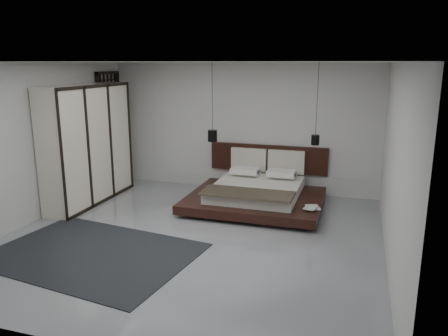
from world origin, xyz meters
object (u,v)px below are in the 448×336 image
(pendant_right, at_px, (315,139))
(rug, at_px, (92,253))
(bed, at_px, (257,192))
(wardrobe, at_px, (88,144))
(pendant_left, at_px, (212,136))
(lattice_screen, at_px, (111,129))

(pendant_right, xyz_separation_m, rug, (-2.89, -3.37, -1.33))
(bed, height_order, pendant_right, pendant_right)
(pendant_right, bearing_deg, wardrobe, -165.55)
(bed, distance_m, rug, 3.51)
(pendant_right, relative_size, rug, 0.53)
(pendant_left, distance_m, pendant_right, 2.13)
(lattice_screen, xyz_separation_m, pendant_right, (4.64, -0.15, 0.03))
(bed, xyz_separation_m, wardrobe, (-3.33, -0.74, 0.91))
(pendant_right, height_order, rug, pendant_right)
(bed, height_order, rug, bed)
(bed, height_order, pendant_left, pendant_left)
(bed, distance_m, pendant_left, 1.53)
(bed, bearing_deg, wardrobe, -167.42)
(pendant_left, distance_m, rug, 3.69)
(pendant_right, bearing_deg, lattice_screen, 178.20)
(rug, bearing_deg, bed, 58.47)
(lattice_screen, distance_m, pendant_left, 2.52)
(lattice_screen, relative_size, bed, 1.01)
(lattice_screen, bearing_deg, rug, -63.54)
(pendant_left, height_order, pendant_right, same)
(rug, bearing_deg, pendant_left, 77.17)
(bed, bearing_deg, lattice_screen, 171.52)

